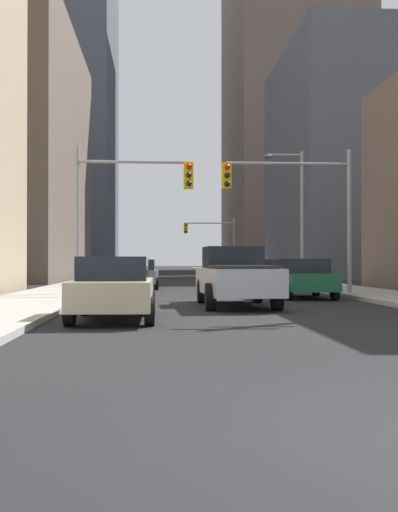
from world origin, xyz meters
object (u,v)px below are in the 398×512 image
(pickup_truck_silver, at_px, (236,277))
(traffic_signal_near_left, at_px, (129,195))
(traffic_signal_far_right, at_px, (212,236))
(sedan_grey, at_px, (140,274))
(sedan_green, at_px, (303,278))
(sedan_maroon, at_px, (260,273))
(traffic_signal_near_right, at_px, (293,195))
(sedan_beige, at_px, (114,288))

(pickup_truck_silver, distance_m, traffic_signal_near_left, 7.13)
(pickup_truck_silver, distance_m, traffic_signal_far_right, 43.56)
(pickup_truck_silver, height_order, traffic_signal_near_left, traffic_signal_near_left)
(sedan_grey, height_order, traffic_signal_near_left, traffic_signal_near_left)
(sedan_green, bearing_deg, sedan_maroon, 90.02)
(traffic_signal_near_left, height_order, traffic_signal_near_right, same)
(pickup_truck_silver, relative_size, sedan_grey, 1.28)
(pickup_truck_silver, bearing_deg, sedan_green, 52.37)
(sedan_green, xyz_separation_m, traffic_signal_near_left, (-6.78, 1.17, 3.31))
(sedan_grey, height_order, traffic_signal_far_right, traffic_signal_far_right)
(sedan_beige, distance_m, traffic_signal_far_right, 48.39)
(sedan_beige, relative_size, traffic_signal_near_right, 0.70)
(sedan_grey, relative_size, traffic_signal_far_right, 0.71)
(traffic_signal_near_left, bearing_deg, sedan_grey, 88.18)
(sedan_green, relative_size, traffic_signal_near_right, 0.70)
(pickup_truck_silver, bearing_deg, sedan_maroon, 77.36)
(pickup_truck_silver, bearing_deg, traffic_signal_near_left, 124.49)
(sedan_beige, relative_size, traffic_signal_far_right, 0.70)
(sedan_maroon, relative_size, traffic_signal_far_right, 0.71)
(sedan_green, bearing_deg, pickup_truck_silver, -127.63)
(sedan_grey, bearing_deg, sedan_maroon, 14.16)
(sedan_beige, height_order, traffic_signal_far_right, traffic_signal_far_right)
(sedan_maroon, bearing_deg, sedan_grey, -165.84)
(pickup_truck_silver, distance_m, sedan_beige, 5.70)
(sedan_grey, bearing_deg, traffic_signal_far_right, 78.17)
(traffic_signal_near_left, bearing_deg, sedan_maroon, 52.39)
(traffic_signal_near_left, xyz_separation_m, traffic_signal_far_right, (6.70, 38.06, 0.02))
(sedan_green, height_order, sedan_maroon, same)
(sedan_green, height_order, traffic_signal_near_right, traffic_signal_near_right)
(traffic_signal_near_right, bearing_deg, pickup_truck_silver, -119.98)
(pickup_truck_silver, relative_size, sedan_maroon, 1.29)
(traffic_signal_near_left, bearing_deg, traffic_signal_near_right, 0.00)
(sedan_beige, height_order, traffic_signal_near_left, traffic_signal_near_left)
(sedan_green, height_order, traffic_signal_far_right, traffic_signal_far_right)
(traffic_signal_near_left, bearing_deg, sedan_green, -9.82)
(sedan_maroon, bearing_deg, traffic_signal_far_right, 90.14)
(traffic_signal_near_right, relative_size, traffic_signal_far_right, 1.00)
(traffic_signal_near_left, bearing_deg, traffic_signal_far_right, 80.01)
(sedan_beige, bearing_deg, sedan_grey, 89.64)
(sedan_beige, bearing_deg, traffic_signal_near_left, 90.70)
(pickup_truck_silver, relative_size, traffic_signal_far_right, 0.91)
(sedan_maroon, height_order, traffic_signal_far_right, traffic_signal_far_right)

